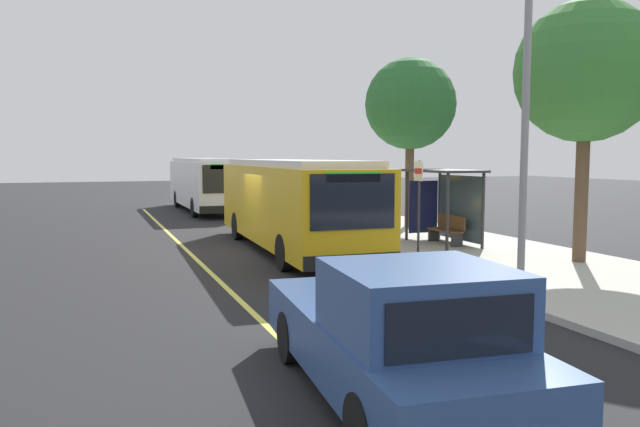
{
  "coord_description": "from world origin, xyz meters",
  "views": [
    {
      "loc": [
        19.12,
        -5.15,
        3.07
      ],
      "look_at": [
        2.34,
        1.13,
        1.41
      ],
      "focal_mm": 34.81,
      "sensor_mm": 36.0,
      "label": 1
    }
  ],
  "objects_px": {
    "transit_bus_main": "(292,201)",
    "waiting_bench": "(447,229)",
    "pickup_truck": "(395,336)",
    "pedestrian_commuter": "(389,211)",
    "transit_bus_second": "(206,182)",
    "route_sign_post": "(419,195)"
  },
  "relations": [
    {
      "from": "pickup_truck",
      "to": "pedestrian_commuter",
      "type": "xyz_separation_m",
      "value": [
        -13.0,
        6.52,
        0.26
      ]
    },
    {
      "from": "transit_bus_main",
      "to": "pickup_truck",
      "type": "relative_size",
      "value": 2.0
    },
    {
      "from": "transit_bus_main",
      "to": "waiting_bench",
      "type": "relative_size",
      "value": 6.91
    },
    {
      "from": "pickup_truck",
      "to": "waiting_bench",
      "type": "relative_size",
      "value": 3.46
    },
    {
      "from": "route_sign_post",
      "to": "pickup_truck",
      "type": "bearing_deg",
      "value": -31.09
    },
    {
      "from": "pickup_truck",
      "to": "route_sign_post",
      "type": "height_order",
      "value": "route_sign_post"
    },
    {
      "from": "pickup_truck",
      "to": "pedestrian_commuter",
      "type": "bearing_deg",
      "value": 153.37
    },
    {
      "from": "waiting_bench",
      "to": "pedestrian_commuter",
      "type": "bearing_deg",
      "value": -148.7
    },
    {
      "from": "pedestrian_commuter",
      "to": "pickup_truck",
      "type": "bearing_deg",
      "value": -26.63
    },
    {
      "from": "transit_bus_second",
      "to": "route_sign_post",
      "type": "relative_size",
      "value": 3.85
    },
    {
      "from": "route_sign_post",
      "to": "transit_bus_main",
      "type": "bearing_deg",
      "value": -142.78
    },
    {
      "from": "pickup_truck",
      "to": "pedestrian_commuter",
      "type": "relative_size",
      "value": 3.28
    },
    {
      "from": "route_sign_post",
      "to": "pedestrian_commuter",
      "type": "relative_size",
      "value": 1.66
    },
    {
      "from": "transit_bus_second",
      "to": "pickup_truck",
      "type": "distance_m",
      "value": 28.09
    },
    {
      "from": "pickup_truck",
      "to": "waiting_bench",
      "type": "distance_m",
      "value": 13.48
    },
    {
      "from": "waiting_bench",
      "to": "pedestrian_commuter",
      "type": "xyz_separation_m",
      "value": [
        -1.93,
        -1.17,
        0.48
      ]
    },
    {
      "from": "transit_bus_main",
      "to": "transit_bus_second",
      "type": "height_order",
      "value": "same"
    },
    {
      "from": "waiting_bench",
      "to": "pedestrian_commuter",
      "type": "relative_size",
      "value": 0.95
    },
    {
      "from": "transit_bus_main",
      "to": "waiting_bench",
      "type": "bearing_deg",
      "value": 75.61
    },
    {
      "from": "pickup_truck",
      "to": "transit_bus_second",
      "type": "bearing_deg",
      "value": 174.58
    },
    {
      "from": "waiting_bench",
      "to": "pickup_truck",
      "type": "bearing_deg",
      "value": -34.8
    },
    {
      "from": "route_sign_post",
      "to": "waiting_bench",
      "type": "bearing_deg",
      "value": 133.3
    }
  ]
}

